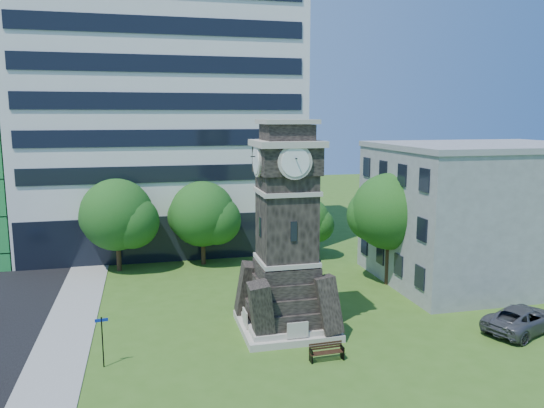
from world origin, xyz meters
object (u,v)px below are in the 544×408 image
object	(u,v)px
clock_tower	(286,242)
street_sign	(102,336)
park_bench	(326,351)
car_east_lot	(522,319)

from	to	relation	value
clock_tower	street_sign	world-z (taller)	clock_tower
park_bench	car_east_lot	bearing A→B (deg)	2.03
car_east_lot	park_bench	xyz separation A→B (m)	(-12.35, -0.87, -0.26)
clock_tower	car_east_lot	size ratio (longest dim) A/B	2.26
clock_tower	street_sign	size ratio (longest dim) A/B	4.65
car_east_lot	park_bench	distance (m)	12.38
car_east_lot	park_bench	size ratio (longest dim) A/B	2.99
clock_tower	park_bench	world-z (taller)	clock_tower
clock_tower	car_east_lot	xyz separation A→B (m)	(13.30, -3.57, -4.53)
park_bench	street_sign	world-z (taller)	street_sign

